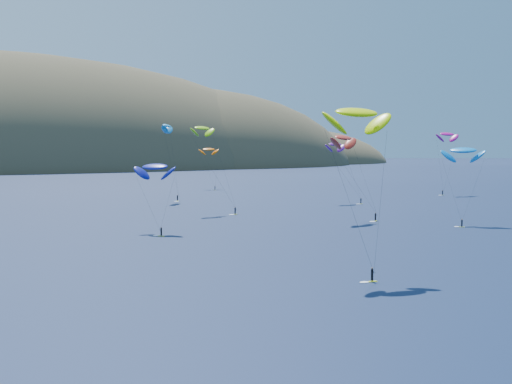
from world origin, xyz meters
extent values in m
ellipsoid|color=#3D3526|center=(180.00, 540.00, -9.36)|extent=(320.00, 220.00, 156.00)
ellipsoid|color=#3D3526|center=(300.00, 580.00, -5.04)|extent=(240.00, 180.00, 84.00)
cube|color=#F0FE1C|center=(-20.48, 32.47, 0.04)|extent=(1.48, 0.57, 0.08)
cylinder|color=black|center=(-20.48, 32.47, 0.94)|extent=(0.34, 0.34, 1.54)
sphere|color=#8C6047|center=(-20.48, 32.47, 1.84)|extent=(0.26, 0.26, 0.26)
ellipsoid|color=#D9FD00|center=(-18.30, 38.99, 22.81)|extent=(10.67, 5.86, 5.70)
cube|color=#F0FE1C|center=(6.79, 123.21, 0.04)|extent=(1.54, 0.78, 0.08)
cylinder|color=black|center=(6.79, 123.21, 0.97)|extent=(0.35, 0.35, 1.58)
sphere|color=#8C6047|center=(6.79, 123.21, 1.89)|extent=(0.27, 0.27, 0.27)
ellipsoid|color=#85CD0D|center=(1.83, 132.77, 22.81)|extent=(8.24, 5.30, 4.24)
cube|color=#F0FE1C|center=(11.24, 171.79, 0.04)|extent=(1.29, 1.54, 0.09)
cylinder|color=black|center=(11.24, 171.79, 1.03)|extent=(0.37, 0.37, 1.68)
sphere|color=#8C6047|center=(11.24, 171.79, 2.01)|extent=(0.28, 0.28, 0.28)
ellipsoid|color=#1886C4|center=(9.05, 174.92, 24.53)|extent=(8.07, 9.06, 4.67)
cube|color=#F0FE1C|center=(37.23, 72.82, 0.04)|extent=(1.17, 1.28, 0.07)
cylinder|color=black|center=(37.23, 72.82, 0.88)|extent=(0.32, 0.32, 1.44)
sphere|color=#8C6047|center=(37.23, 72.82, 1.72)|extent=(0.24, 0.24, 0.24)
ellipsoid|color=#006AC7|center=(43.69, 79.19, 17.04)|extent=(9.51, 10.09, 5.29)
cube|color=#F0FE1C|center=(56.22, 133.43, 0.04)|extent=(1.47, 0.62, 0.08)
cylinder|color=black|center=(56.22, 133.43, 0.93)|extent=(0.33, 0.33, 1.52)
sphere|color=#8C6047|center=(56.22, 133.43, 1.82)|extent=(0.26, 0.26, 0.26)
ellipsoid|color=#5B1084|center=(52.89, 142.60, 18.46)|extent=(8.39, 4.83, 4.42)
cube|color=#F0FE1C|center=(106.07, 149.62, 0.04)|extent=(1.41, 0.50, 0.08)
cylinder|color=black|center=(106.07, 149.62, 0.91)|extent=(0.32, 0.32, 1.48)
sphere|color=#8C6047|center=(106.07, 149.62, 1.77)|extent=(0.25, 0.25, 0.25)
ellipsoid|color=#AF047F|center=(111.17, 153.08, 22.29)|extent=(9.82, 5.08, 5.32)
cube|color=#F0FE1C|center=(28.27, 91.90, 0.04)|extent=(1.63, 0.99, 0.09)
cylinder|color=black|center=(28.27, 91.90, 1.03)|extent=(0.37, 0.37, 1.68)
sphere|color=#8C6047|center=(28.27, 91.90, 2.01)|extent=(0.28, 0.28, 0.28)
ellipsoid|color=#A5271A|center=(23.00, 97.95, 20.04)|extent=(10.29, 7.42, 5.22)
cube|color=#F0FE1C|center=(-27.02, 90.85, 0.04)|extent=(1.21, 1.32, 0.08)
cylinder|color=black|center=(-27.02, 90.85, 0.91)|extent=(0.33, 0.33, 1.49)
sphere|color=#8C6047|center=(-27.02, 90.85, 1.78)|extent=(0.25, 0.25, 0.25)
ellipsoid|color=#0F168C|center=(-24.86, 99.49, 13.68)|extent=(9.07, 9.62, 5.05)
cube|color=#F0FE1C|center=(46.98, 216.79, 0.04)|extent=(1.38, 0.72, 0.07)
cylinder|color=black|center=(46.98, 216.79, 0.87)|extent=(0.31, 0.31, 1.41)
sphere|color=#8C6047|center=(46.98, 216.79, 1.69)|extent=(0.24, 0.24, 0.24)
ellipsoid|color=#E15B00|center=(49.35, 227.42, 16.49)|extent=(8.59, 5.62, 4.41)
camera|label=1|loc=(-80.24, -41.64, 18.22)|focal=50.00mm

